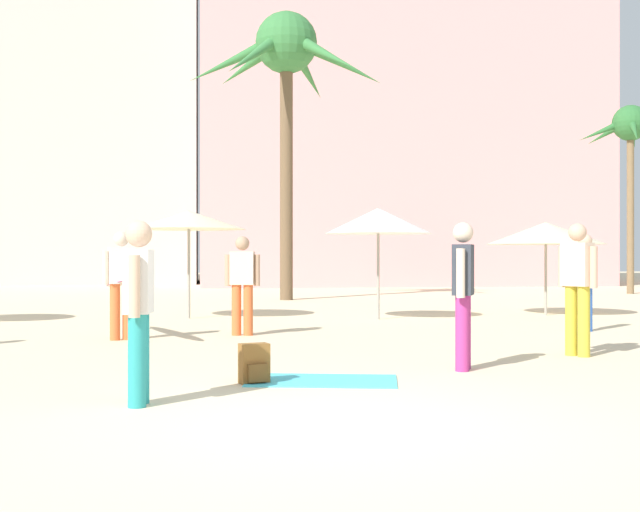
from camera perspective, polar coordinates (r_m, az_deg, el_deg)
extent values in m
plane|color=beige|center=(6.69, 0.88, -11.55)|extent=(120.00, 120.00, 0.00)
cube|color=pink|center=(41.78, 4.66, 11.19)|extent=(18.29, 11.66, 18.89)
cube|color=#BCB7AD|center=(46.57, -16.32, 16.50)|extent=(12.24, 10.75, 29.13)
cylinder|color=brown|center=(31.25, 20.61, 3.09)|extent=(0.25, 0.25, 6.04)
sphere|color=#2D6B33|center=(31.55, 20.61, 8.58)|extent=(1.26, 1.26, 1.26)
cone|color=#2D6B33|center=(32.55, 20.77, 7.74)|extent=(1.11, 1.49, 0.90)
cone|color=#2D6B33|center=(32.15, 19.04, 7.92)|extent=(0.95, 1.58, 0.81)
cone|color=#2D6B33|center=(31.19, 18.73, 8.10)|extent=(1.63, 0.56, 0.88)
cone|color=#2D6B33|center=(30.50, 20.86, 8.07)|extent=(0.81, 1.53, 1.08)
cylinder|color=brown|center=(25.32, -2.33, 5.86)|extent=(0.39, 0.39, 7.84)
sphere|color=#387A3D|center=(26.01, -2.33, 14.48)|extent=(1.88, 1.88, 1.88)
cone|color=#387A3D|center=(26.11, 1.50, 13.12)|extent=(2.66, 0.44, 1.53)
cone|color=#387A3D|center=(27.41, -0.89, 12.48)|extent=(1.64, 2.52, 1.54)
cone|color=#387A3D|center=(27.19, -4.98, 12.94)|extent=(2.01, 2.41, 1.23)
cone|color=#387A3D|center=(25.97, -6.20, 13.17)|extent=(2.68, 0.74, 1.55)
cone|color=#387A3D|center=(24.55, -4.59, 13.66)|extent=(1.98, 2.21, 1.77)
cone|color=#387A3D|center=(24.70, 0.42, 13.75)|extent=(1.93, 2.32, 1.64)
cylinder|color=gray|center=(17.93, -9.03, -0.58)|extent=(0.06, 0.06, 2.31)
cone|color=beige|center=(17.95, -9.03, 2.47)|extent=(2.43, 2.43, 0.40)
cylinder|color=gray|center=(17.49, 4.03, -0.53)|extent=(0.06, 0.06, 2.35)
cone|color=white|center=(17.51, 4.03, 2.44)|extent=(2.25, 2.25, 0.54)
cylinder|color=gray|center=(19.28, 15.30, -0.85)|extent=(0.06, 0.06, 2.10)
cone|color=beige|center=(19.29, 15.30, 1.53)|extent=(2.65, 2.65, 0.50)
cube|color=#4CC6D6|center=(8.93, 0.18, -8.58)|extent=(1.74, 1.24, 0.01)
cube|color=brown|center=(8.78, -4.56, -7.40)|extent=(0.34, 0.25, 0.42)
cube|color=brown|center=(8.68, -4.30, -8.04)|extent=(0.22, 0.11, 0.18)
cylinder|color=orange|center=(13.59, -13.12, -3.75)|extent=(0.20, 0.20, 0.90)
cylinder|color=orange|center=(13.55, -13.95, -3.77)|extent=(0.20, 0.20, 0.90)
cube|color=white|center=(13.54, -13.53, -0.65)|extent=(0.45, 0.33, 0.57)
sphere|color=beige|center=(13.54, -13.53, 1.16)|extent=(0.30, 0.30, 0.24)
cylinder|color=beige|center=(13.59, -12.50, -0.80)|extent=(0.13, 0.13, 0.55)
cylinder|color=beige|center=(13.49, -14.57, -0.80)|extent=(0.13, 0.13, 0.55)
ellipsoid|color=white|center=(13.84, -13.41, -1.82)|extent=(1.06, 3.08, 0.29)
ellipsoid|color=#911A61|center=(13.84, -13.41, -1.82)|extent=(1.08, 3.09, 0.25)
cube|color=black|center=(15.07, -14.15, -2.47)|extent=(0.04, 0.11, 0.19)
cylinder|color=#B7337F|center=(9.97, 9.90, -5.17)|extent=(0.21, 0.21, 0.88)
cylinder|color=#B7337F|center=(9.78, 9.77, -5.28)|extent=(0.21, 0.21, 0.88)
cube|color=#333842|center=(9.84, 9.84, -0.94)|extent=(0.36, 0.45, 0.59)
sphere|color=beige|center=(9.84, 9.84, 1.61)|extent=(0.32, 0.32, 0.24)
cylinder|color=beige|center=(10.08, 9.99, -1.11)|extent=(0.13, 0.13, 0.56)
cylinder|color=beige|center=(9.59, 9.67, -1.17)|extent=(0.13, 0.13, 0.56)
cylinder|color=gold|center=(11.65, 16.93, -4.29)|extent=(0.22, 0.22, 0.94)
cylinder|color=gold|center=(11.53, 17.73, -4.33)|extent=(0.22, 0.22, 0.94)
cube|color=beige|center=(11.56, 17.33, -0.56)|extent=(0.38, 0.46, 0.58)
sphere|color=#D1A889|center=(11.56, 17.33, 1.57)|extent=(0.32, 0.32, 0.24)
cylinder|color=#D1A889|center=(11.71, 16.34, -0.73)|extent=(0.14, 0.14, 0.55)
cylinder|color=#D1A889|center=(11.41, 18.34, -0.74)|extent=(0.14, 0.14, 0.55)
cylinder|color=teal|center=(7.54, -12.50, -7.05)|extent=(0.17, 0.17, 0.83)
cylinder|color=teal|center=(7.74, -12.27, -6.87)|extent=(0.17, 0.17, 0.83)
cube|color=white|center=(7.59, -12.38, -1.71)|extent=(0.25, 0.42, 0.57)
sphere|color=#D1A889|center=(7.59, -12.38, 1.50)|extent=(0.26, 0.26, 0.24)
cylinder|color=#D1A889|center=(7.34, -12.68, -2.05)|extent=(0.11, 0.11, 0.54)
cylinder|color=#D1A889|center=(7.84, -12.10, -1.92)|extent=(0.11, 0.11, 0.54)
cylinder|color=orange|center=(14.00, -4.97, -3.73)|extent=(0.19, 0.19, 0.86)
cylinder|color=orange|center=(14.03, -5.78, -3.72)|extent=(0.19, 0.19, 0.86)
cube|color=beige|center=(13.99, -5.38, -0.84)|extent=(0.44, 0.30, 0.56)
sphere|color=tan|center=(13.99, -5.38, 0.88)|extent=(0.28, 0.28, 0.24)
cylinder|color=tan|center=(13.95, -4.36, -0.99)|extent=(0.12, 0.12, 0.53)
cylinder|color=tan|center=(14.03, -6.38, -0.98)|extent=(0.12, 0.12, 0.53)
cylinder|color=blue|center=(15.46, 17.97, -3.32)|extent=(0.22, 0.22, 0.89)
cylinder|color=blue|center=(15.28, 17.65, -3.36)|extent=(0.22, 0.22, 0.89)
cube|color=#333842|center=(15.34, 17.81, -0.60)|extent=(0.45, 0.42, 0.58)
sphere|color=#D1A889|center=(15.35, 17.81, 1.01)|extent=(0.34, 0.34, 0.24)
cylinder|color=#D1A889|center=(15.57, 18.21, -0.72)|extent=(0.14, 0.14, 0.55)
cylinder|color=#D1A889|center=(15.12, 17.41, -0.75)|extent=(0.14, 0.14, 0.55)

